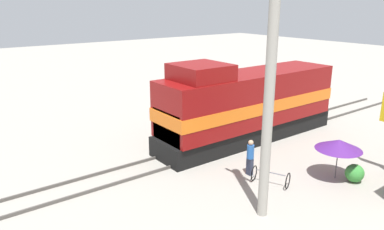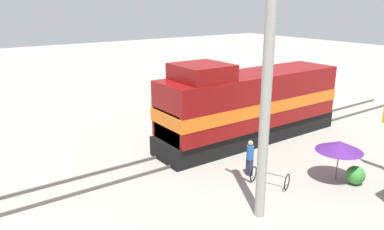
# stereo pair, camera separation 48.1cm
# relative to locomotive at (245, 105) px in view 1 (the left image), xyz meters

# --- Properties ---
(ground_plane) EXTENTS (120.00, 120.00, 0.00)m
(ground_plane) POSITION_rel_locomotive_xyz_m (0.00, -2.67, -2.17)
(ground_plane) COLOR gray
(rail_near) EXTENTS (0.08, 35.88, 0.15)m
(rail_near) POSITION_rel_locomotive_xyz_m (-0.72, -2.67, -2.09)
(rail_near) COLOR #4C4742
(rail_near) RESTS_ON ground_plane
(rail_far) EXTENTS (0.08, 35.88, 0.15)m
(rail_far) POSITION_rel_locomotive_xyz_m (0.72, -2.67, -2.09)
(rail_far) COLOR #4C4742
(rail_far) RESTS_ON ground_plane
(locomotive) EXTENTS (2.96, 12.30, 4.92)m
(locomotive) POSITION_rel_locomotive_xyz_m (0.00, 0.00, 0.00)
(locomotive) COLOR black
(locomotive) RESTS_ON ground_plane
(utility_pole) EXTENTS (1.80, 0.38, 10.79)m
(utility_pole) POSITION_rel_locomotive_xyz_m (6.39, -5.27, 3.29)
(utility_pole) COLOR #9E998E
(utility_pole) RESTS_ON ground_plane
(vendor_umbrella) EXTENTS (2.13, 2.13, 1.93)m
(vendor_umbrella) POSITION_rel_locomotive_xyz_m (6.29, -0.18, -0.47)
(vendor_umbrella) COLOR #4C4C4C
(vendor_umbrella) RESTS_ON ground_plane
(shrub_cluster) EXTENTS (0.85, 0.85, 0.85)m
(shrub_cluster) POSITION_rel_locomotive_xyz_m (7.02, 0.19, -1.74)
(shrub_cluster) COLOR #388C38
(shrub_cluster) RESTS_ON ground_plane
(person_bystander) EXTENTS (0.34, 0.34, 1.78)m
(person_bystander) POSITION_rel_locomotive_xyz_m (3.61, -3.16, -1.20)
(person_bystander) COLOR #2D3347
(person_bystander) RESTS_ON ground_plane
(bicycle) EXTENTS (1.79, 1.33, 0.73)m
(bicycle) POSITION_rel_locomotive_xyz_m (4.88, -3.11, -1.79)
(bicycle) COLOR black
(bicycle) RESTS_ON ground_plane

